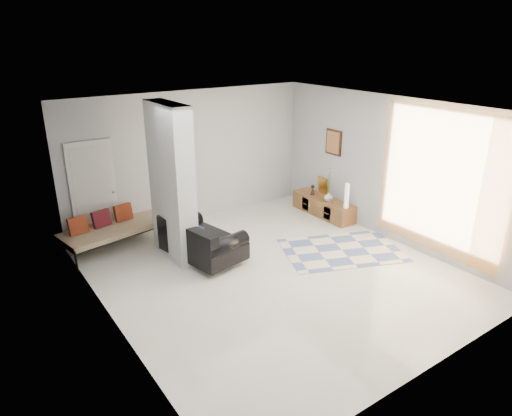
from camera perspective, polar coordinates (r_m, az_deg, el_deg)
floor at (r=7.95m, az=2.43°, el=-8.10°), size 6.00×6.00×0.00m
ceiling at (r=7.03m, az=2.79°, el=12.28°), size 6.00×6.00×0.00m
wall_back at (r=9.82m, az=-8.12°, el=6.26°), size 6.00×0.00×6.00m
wall_front at (r=5.50m, az=22.02°, el=-7.26°), size 6.00×0.00×6.00m
wall_left at (r=6.21m, az=-18.08°, el=-3.46°), size 0.00×6.00×6.00m
wall_right at (r=9.23m, az=16.37°, el=4.66°), size 0.00×6.00×6.00m
partition_column at (r=8.15m, az=-10.50°, el=3.05°), size 0.35×1.20×2.80m
hallway_door at (r=9.18m, az=-19.61°, el=1.71°), size 0.85×0.06×2.04m
curtain at (r=8.51m, az=21.99°, el=2.97°), size 0.00×2.55×2.55m
wall_art at (r=10.14m, az=9.68°, el=8.10°), size 0.04×0.45×0.55m
media_console at (r=10.42m, az=8.41°, el=0.22°), size 0.45×1.63×0.80m
loveseat at (r=8.30m, az=-6.99°, el=-4.16°), size 1.18×1.68×0.76m
daybed at (r=9.09m, az=-17.43°, el=-2.36°), size 2.10×1.18×0.77m
area_rug at (r=8.86m, az=10.67°, el=-5.20°), size 2.55×2.15×0.01m
cylinder_lamp at (r=9.78m, az=11.28°, el=1.52°), size 0.10×0.10×0.54m
bronze_figurine at (r=10.51m, az=7.08°, el=2.27°), size 0.13×0.13×0.23m
vase at (r=10.16m, az=9.01°, el=1.41°), size 0.21×0.21×0.20m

